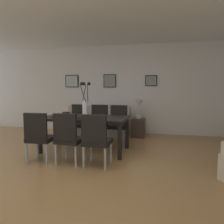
% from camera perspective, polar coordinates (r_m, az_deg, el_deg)
% --- Properties ---
extents(ground_plane, '(9.00, 9.00, 0.00)m').
position_cam_1_polar(ground_plane, '(3.97, -9.57, -13.93)').
color(ground_plane, '#A87A47').
extents(back_wall_panel, '(9.00, 0.10, 2.60)m').
position_cam_1_polar(back_wall_panel, '(6.83, 1.09, 5.78)').
color(back_wall_panel, silver).
rests_on(back_wall_panel, ground).
extents(ceiling_panel, '(9.00, 7.20, 0.08)m').
position_cam_1_polar(ceiling_panel, '(4.29, -7.98, 23.52)').
color(ceiling_panel, white).
extents(dining_table, '(1.80, 0.93, 0.74)m').
position_cam_1_polar(dining_table, '(4.81, -6.85, -2.14)').
color(dining_table, black).
rests_on(dining_table, ground).
extents(dining_chair_near_left, '(0.46, 0.46, 0.92)m').
position_cam_1_polar(dining_chair_near_left, '(4.29, -18.04, -5.53)').
color(dining_chair_near_left, black).
rests_on(dining_chair_near_left, ground).
extents(dining_chair_near_right, '(0.45, 0.45, 0.92)m').
position_cam_1_polar(dining_chair_near_right, '(5.84, -8.63, -2.17)').
color(dining_chair_near_right, black).
rests_on(dining_chair_near_right, ground).
extents(dining_chair_far_left, '(0.46, 0.46, 0.92)m').
position_cam_1_polar(dining_chair_far_left, '(4.05, -11.06, -6.02)').
color(dining_chair_far_left, black).
rests_on(dining_chair_far_left, ground).
extents(dining_chair_far_right, '(0.46, 0.46, 0.92)m').
position_cam_1_polar(dining_chair_far_right, '(5.67, -3.41, -2.36)').
color(dining_chair_far_right, black).
rests_on(dining_chair_far_right, ground).
extents(dining_chair_mid_left, '(0.44, 0.44, 0.92)m').
position_cam_1_polar(dining_chair_mid_left, '(3.84, -4.06, -6.58)').
color(dining_chair_mid_left, black).
rests_on(dining_chair_mid_left, ground).
extents(dining_chair_mid_right, '(0.45, 0.45, 0.92)m').
position_cam_1_polar(dining_chair_mid_right, '(5.51, 1.54, -2.61)').
color(dining_chair_mid_right, black).
rests_on(dining_chair_mid_right, ground).
extents(centerpiece_vase, '(0.21, 0.23, 0.73)m').
position_cam_1_polar(centerpiece_vase, '(4.77, -6.89, 2.14)').
color(centerpiece_vase, white).
rests_on(centerpiece_vase, dining_table).
extents(placemat_near_left, '(0.32, 0.32, 0.01)m').
position_cam_1_polar(placemat_near_left, '(4.83, -13.76, -1.29)').
color(placemat_near_left, black).
rests_on(placemat_near_left, dining_table).
extents(bowl_near_left, '(0.17, 0.17, 0.07)m').
position_cam_1_polar(bowl_near_left, '(4.82, -13.77, -0.86)').
color(bowl_near_left, '#2D2826').
rests_on(bowl_near_left, dining_table).
extents(placemat_near_right, '(0.32, 0.32, 0.01)m').
position_cam_1_polar(placemat_near_right, '(5.20, -11.63, -0.70)').
color(placemat_near_right, black).
rests_on(placemat_near_right, dining_table).
extents(bowl_near_right, '(0.17, 0.17, 0.07)m').
position_cam_1_polar(bowl_near_right, '(5.20, -11.64, -0.29)').
color(bowl_near_right, '#2D2826').
rests_on(bowl_near_right, dining_table).
extents(placemat_far_left, '(0.32, 0.32, 0.01)m').
position_cam_1_polar(placemat_far_left, '(4.60, -7.78, -1.53)').
color(placemat_far_left, black).
rests_on(placemat_far_left, dining_table).
extents(bowl_far_left, '(0.17, 0.17, 0.07)m').
position_cam_1_polar(bowl_far_left, '(4.60, -7.79, -1.07)').
color(bowl_far_left, '#2D2826').
rests_on(bowl_far_left, dining_table).
extents(sofa, '(1.90, 0.84, 0.80)m').
position_cam_1_polar(sofa, '(6.52, -4.15, -3.29)').
color(sofa, '#B2A899').
rests_on(sofa, ground).
extents(side_table, '(0.36, 0.36, 0.52)m').
position_cam_1_polar(side_table, '(6.22, 6.75, -3.97)').
color(side_table, '#3D2D23').
rests_on(side_table, ground).
extents(table_lamp, '(0.22, 0.22, 0.51)m').
position_cam_1_polar(table_lamp, '(6.13, 6.83, 1.86)').
color(table_lamp, beige).
rests_on(table_lamp, side_table).
extents(framed_picture_left, '(0.43, 0.03, 0.38)m').
position_cam_1_polar(framed_picture_left, '(7.21, -10.15, 7.72)').
color(framed_picture_left, black).
extents(framed_picture_center, '(0.39, 0.03, 0.39)m').
position_cam_1_polar(framed_picture_center, '(6.81, -0.56, 7.90)').
color(framed_picture_center, black).
extents(framed_picture_right, '(0.34, 0.03, 0.31)m').
position_cam_1_polar(framed_picture_right, '(6.61, 9.89, 7.85)').
color(framed_picture_right, black).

